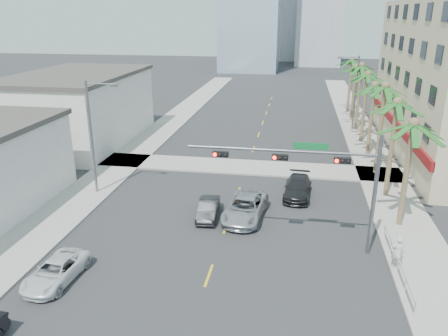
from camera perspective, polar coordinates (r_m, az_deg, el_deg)
name	(u,v)px	position (r m, az deg, el deg)	size (l,w,h in m)	color
ground	(192,323)	(21.75, -4.22, -19.58)	(260.00, 260.00, 0.00)	#262628
sidewalk_right	(384,183)	(39.56, 20.19, -1.82)	(4.00, 120.00, 0.15)	gray
sidewalk_left	(117,167)	(42.07, -13.78, 0.11)	(4.00, 120.00, 0.15)	gray
sidewalk_cross	(247,167)	(40.90, 3.00, 0.11)	(80.00, 4.00, 0.15)	gray
building_left_far	(79,110)	(51.30, -18.43, 7.25)	(11.00, 18.00, 7.20)	beige
traffic_signal_mast	(319,172)	(25.81, 12.34, -0.46)	(11.12, 0.54, 7.20)	slate
palm_tree_0	(414,125)	(29.99, 23.53, 5.19)	(4.80, 4.80, 7.80)	brown
palm_tree_1	(398,103)	(34.88, 21.72, 7.85)	(4.80, 4.80, 8.16)	brown
palm_tree_2	(386,87)	(39.85, 20.35, 9.85)	(4.80, 4.80, 8.52)	brown
palm_tree_3	(375,86)	(45.01, 19.12, 10.09)	(4.80, 4.80, 7.80)	brown
palm_tree_4	(368,75)	(50.05, 18.27, 11.45)	(4.80, 4.80, 8.16)	brown
palm_tree_5	(362,66)	(55.13, 17.56, 12.56)	(4.80, 4.80, 8.52)	brown
palm_tree_6	(356,67)	(60.33, 16.88, 12.50)	(4.80, 4.80, 7.80)	brown
palm_tree_7	(352,60)	(65.43, 16.39, 13.35)	(4.80, 4.80, 8.16)	brown
streetlight_left	(93,132)	(35.03, -16.69, 4.47)	(2.55, 0.25, 9.00)	slate
streetlight_right	(354,89)	(55.41, 16.65, 9.83)	(2.55, 0.25, 9.00)	slate
guardrail	(398,262)	(26.55, 21.76, -11.39)	(0.08, 8.08, 1.00)	silver
car_parked_far	(56,271)	(25.76, -21.11, -12.47)	(2.02, 4.39, 1.22)	white
car_lane_left	(208,209)	(31.03, -2.09, -5.35)	(1.34, 3.83, 1.26)	black
car_lane_center	(245,208)	(30.86, 2.77, -5.21)	(2.57, 5.57, 1.55)	silver
car_lane_right	(298,188)	(34.89, 9.58, -2.56)	(2.00, 4.92, 1.43)	black
pedestrian	(398,252)	(26.63, 21.73, -10.20)	(0.70, 0.46, 1.92)	silver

